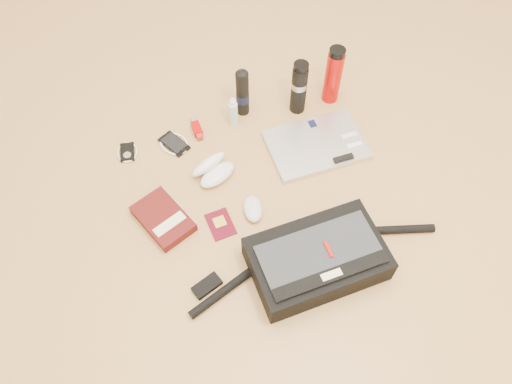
% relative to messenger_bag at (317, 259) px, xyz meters
% --- Properties ---
extents(ground, '(4.00, 4.00, 0.00)m').
position_rel_messenger_bag_xyz_m(ground, '(-0.03, 0.24, -0.05)').
color(ground, tan).
rests_on(ground, ground).
extents(messenger_bag, '(0.86, 0.29, 0.12)m').
position_rel_messenger_bag_xyz_m(messenger_bag, '(0.00, 0.00, 0.00)').
color(messenger_bag, black).
rests_on(messenger_bag, ground).
extents(laptop, '(0.38, 0.28, 0.03)m').
position_rel_messenger_bag_xyz_m(laptop, '(0.24, 0.43, -0.04)').
color(laptop, silver).
rests_on(laptop, ground).
extents(book, '(0.19, 0.24, 0.04)m').
position_rel_messenger_bag_xyz_m(book, '(-0.39, 0.36, -0.04)').
color(book, '#460E0C').
rests_on(book, ground).
extents(passport, '(0.08, 0.11, 0.01)m').
position_rel_messenger_bag_xyz_m(passport, '(-0.22, 0.27, -0.05)').
color(passport, '#4C0513').
rests_on(passport, ground).
extents(mouse, '(0.09, 0.12, 0.03)m').
position_rel_messenger_bag_xyz_m(mouse, '(-0.10, 0.27, -0.04)').
color(mouse, silver).
rests_on(mouse, ground).
extents(sunglasses_case, '(0.18, 0.16, 0.08)m').
position_rel_messenger_bag_xyz_m(sunglasses_case, '(-0.16, 0.47, -0.02)').
color(sunglasses_case, silver).
rests_on(sunglasses_case, ground).
extents(ipod, '(0.09, 0.10, 0.01)m').
position_rel_messenger_bag_xyz_m(ipod, '(-0.42, 0.70, -0.05)').
color(ipod, black).
rests_on(ipod, ground).
extents(phone, '(0.12, 0.13, 0.01)m').
position_rel_messenger_bag_xyz_m(phone, '(-0.24, 0.66, -0.05)').
color(phone, black).
rests_on(phone, ground).
extents(inhaler, '(0.04, 0.11, 0.03)m').
position_rel_messenger_bag_xyz_m(inhaler, '(-0.14, 0.69, -0.04)').
color(inhaler, '#A10504').
rests_on(inhaler, ground).
extents(spray_bottle, '(0.04, 0.04, 0.13)m').
position_rel_messenger_bag_xyz_m(spray_bottle, '(0.00, 0.67, 0.00)').
color(spray_bottle, '#ACD0E9').
rests_on(spray_bottle, ground).
extents(aerosol_can, '(0.06, 0.06, 0.21)m').
position_rel_messenger_bag_xyz_m(aerosol_can, '(0.06, 0.71, 0.05)').
color(aerosol_can, black).
rests_on(aerosol_can, ground).
extents(thermos_black, '(0.07, 0.07, 0.23)m').
position_rel_messenger_bag_xyz_m(thermos_black, '(0.26, 0.63, 0.06)').
color(thermos_black, black).
rests_on(thermos_black, ground).
extents(thermos_red, '(0.07, 0.07, 0.25)m').
position_rel_messenger_bag_xyz_m(thermos_red, '(0.41, 0.63, 0.07)').
color(thermos_red, '#AE0906').
rests_on(thermos_red, ground).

